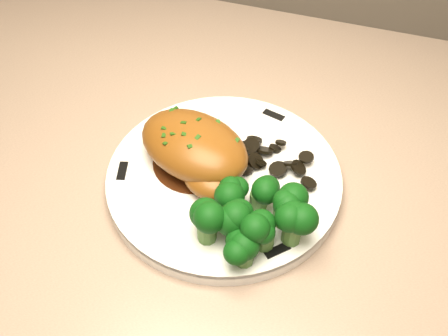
% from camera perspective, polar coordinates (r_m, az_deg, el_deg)
% --- Properties ---
extents(plate, '(0.28, 0.28, 0.02)m').
position_cam_1_polar(plate, '(0.57, 0.00, -1.20)').
color(plate, white).
rests_on(plate, counter).
extents(rim_accent_0, '(0.03, 0.01, 0.00)m').
position_cam_1_polar(rim_accent_0, '(0.63, 5.07, 5.36)').
color(rim_accent_0, black).
rests_on(rim_accent_0, plate).
extents(rim_accent_1, '(0.02, 0.03, 0.00)m').
position_cam_1_polar(rim_accent_1, '(0.58, -10.29, -0.30)').
color(rim_accent_1, black).
rests_on(rim_accent_1, plate).
extents(rim_accent_2, '(0.02, 0.02, 0.00)m').
position_cam_1_polar(rim_accent_2, '(0.51, 5.42, -8.36)').
color(rim_accent_2, black).
rests_on(rim_accent_2, plate).
extents(gravy_pool, '(0.09, 0.09, 0.00)m').
position_cam_1_polar(gravy_pool, '(0.58, -2.96, 0.64)').
color(gravy_pool, '#3F1C0B').
rests_on(gravy_pool, plate).
extents(chicken_breast, '(0.14, 0.12, 0.05)m').
position_cam_1_polar(chicken_breast, '(0.56, -2.88, 1.87)').
color(chicken_breast, brown).
rests_on(chicken_breast, plate).
extents(mushroom_pile, '(0.07, 0.05, 0.02)m').
position_cam_1_polar(mushroom_pile, '(0.57, 5.31, 0.32)').
color(mushroom_pile, black).
rests_on(mushroom_pile, plate).
extents(broccoli_florets, '(0.10, 0.09, 0.04)m').
position_cam_1_polar(broccoli_florets, '(0.50, 2.86, -4.90)').
color(broccoli_florets, '#477230').
rests_on(broccoli_florets, plate).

